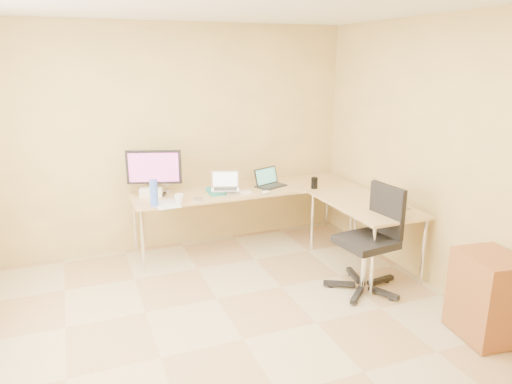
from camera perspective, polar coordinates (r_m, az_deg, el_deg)
name	(u,v)px	position (r m, az deg, el deg)	size (l,w,h in m)	color
floor	(243,339)	(4.02, -1.57, -17.36)	(4.50, 4.50, 0.00)	#C8B890
wall_back	(176,139)	(5.61, -9.66, 6.35)	(4.50, 4.50, 0.00)	#E2BB6E
wall_front	(488,358)	(1.72, 26.26, -17.51)	(4.50, 4.50, 0.00)	#E2BB6E
wall_right	(462,163)	(4.62, 23.60, 3.26)	(4.50, 4.50, 0.00)	#E2BB6E
desk_main	(246,218)	(5.66, -1.16, -3.12)	(2.65, 0.70, 0.73)	tan
desk_return	(363,235)	(5.25, 12.83, -5.06)	(0.70, 1.30, 0.73)	tan
monitor	(154,173)	(5.32, -12.19, 2.29)	(0.60, 0.19, 0.52)	black
book_stack	(217,191)	(5.37, -4.77, 0.12)	(0.19, 0.26, 0.04)	teal
laptop_center	(225,181)	(5.30, -3.75, 1.30)	(0.31, 0.24, 0.20)	silver
laptop_black	(271,178)	(5.60, 1.82, 1.75)	(0.35, 0.26, 0.22)	black
keyboard	(232,193)	(5.34, -2.98, -0.07)	(0.44, 0.12, 0.02)	white
mouse	(266,192)	(5.32, 1.24, -0.01)	(0.10, 0.07, 0.04)	silver
mug	(179,199)	(5.03, -9.26, -0.81)	(0.10, 0.10, 0.10)	white
cd_stack	(198,199)	(5.10, -7.02, -0.89)	(0.12, 0.12, 0.03)	silver
water_bottle	(154,193)	(4.96, -12.24, -0.10)	(0.08, 0.08, 0.28)	#4164DA
papers	(167,204)	(5.02, -10.75, -1.47)	(0.24, 0.34, 0.01)	silver
white_box	(151,192)	(5.37, -12.55, 0.03)	(0.25, 0.18, 0.09)	silver
desk_fan	(165,179)	(5.46, -10.90, 1.58)	(0.24, 0.24, 0.31)	silver
black_cup	(314,183)	(5.57, 7.07, 1.09)	(0.08, 0.08, 0.13)	black
laptop_return	(392,197)	(5.00, 16.13, -0.53)	(0.27, 0.35, 0.23)	#B4B4B4
office_chair	(366,242)	(4.68, 13.11, -5.89)	(0.63, 0.63, 1.05)	black
cabinet	(487,296)	(4.31, 26.17, -11.21)	(0.41, 0.51, 0.70)	#A76F2C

